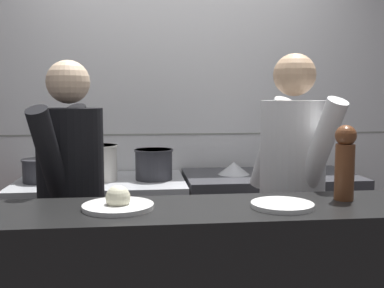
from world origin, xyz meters
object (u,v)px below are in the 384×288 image
Objects in this scene: mixing_bowl_steel at (234,168)px; stock_pot at (40,170)px; sauce_pot at (98,162)px; plated_dish_dessert at (282,205)px; braising_pot at (154,163)px; chef_sous at (292,194)px; pepper_mill at (345,161)px; chef_head_cook at (72,204)px; plated_dish_appetiser at (118,203)px; oven_range at (102,244)px.

stock_pot is at bearing -177.95° from mixing_bowl_steel.
sauce_pot is (0.37, 0.01, 0.04)m from stock_pot.
plated_dish_dessert is at bearing -58.46° from sauce_pot.
chef_sous is (0.70, -0.73, -0.07)m from braising_pot.
stock_pot is 0.37m from sauce_pot.
sauce_pot reaches higher than braising_pot.
pepper_mill is 0.19× the size of chef_head_cook.
stock_pot reaches higher than plated_dish_dessert.
pepper_mill reaches higher than mixing_bowl_steel.
sauce_pot reaches higher than plated_dish_appetiser.
chef_head_cook is at bearing -95.65° from sauce_pot.
braising_pot is 1.45m from pepper_mill.
oven_range is 0.65m from braising_pot.
stock_pot is 0.91× the size of braising_pot.
chef_sous is (1.13, -0.02, 0.02)m from chef_head_cook.
chef_sous is at bearing -26.52° from stock_pot.
stock_pot is at bearing 131.99° from plated_dish_dessert.
braising_pot reaches higher than oven_range.
stock_pot is 0.76× the size of pepper_mill.
sauce_pot is (-0.01, -0.01, 0.56)m from oven_range.
chef_sous is (1.43, -0.71, -0.04)m from stock_pot.
chef_head_cook is 0.97× the size of chef_sous.
plated_dish_dessert is (0.63, -0.05, -0.01)m from plated_dish_appetiser.
oven_range is 4.71× the size of stock_pot.
plated_dish_dessert is 0.34m from pepper_mill.
sauce_pot is at bearing 98.44° from plated_dish_appetiser.
chef_sous is (-0.04, 0.51, -0.25)m from pepper_mill.
oven_range is at bearing 97.88° from plated_dish_appetiser.
oven_range is at bearing 4.06° from stock_pot.
plated_dish_appetiser is 0.16× the size of chef_sous.
chef_head_cook is (-0.43, -0.71, -0.09)m from braising_pot.
mixing_bowl_steel is at bearing 81.79° from chef_sous.
stock_pot is at bearing 140.44° from pepper_mill.
plated_dish_appetiser is at bearing -118.90° from mixing_bowl_steel.
chef_sous is at bearing -34.40° from sauce_pot.
stock_pot is 1.60m from chef_sous.
mixing_bowl_steel is (0.90, 0.02, 0.50)m from oven_range.
chef_head_cook reaches higher than plated_dish_dessert.
braising_pot is 1.40m from plated_dish_dessert.
chef_head_cook is (-0.98, -0.74, -0.05)m from mixing_bowl_steel.
oven_range is 1.81m from pepper_mill.
braising_pot is 1.20× the size of mixing_bowl_steel.
sauce_pot is 1.56m from plated_dish_dessert.
chef_sous reaches higher than sauce_pot.
pepper_mill reaches higher than braising_pot.
chef_sous is at bearing 32.20° from plated_dish_appetiser.
mixing_bowl_steel is 0.70× the size of pepper_mill.
mixing_bowl_steel is 1.30m from pepper_mill.
chef_sous is (0.25, 0.60, -0.10)m from plated_dish_dessert.
sauce_pot is 0.36m from braising_pot.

